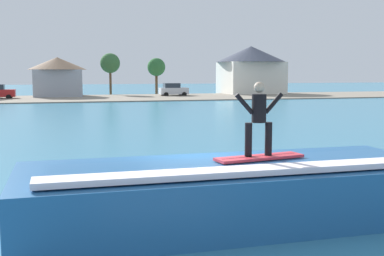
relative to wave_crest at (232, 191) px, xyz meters
name	(u,v)px	position (x,y,z in m)	size (l,w,h in m)	color
ground_plane	(201,205)	(-0.33, 1.33, -0.66)	(260.00, 260.00, 0.00)	teal
wave_crest	(232,191)	(0.00, 0.00, 0.00)	(9.33, 3.43, 1.40)	#215991
surfboard	(260,157)	(0.56, -0.19, 0.77)	(2.11, 0.82, 0.06)	#D8333F
surfer	(259,115)	(0.54, -0.16, 1.71)	(1.14, 0.32, 1.63)	black
shoreline_bank	(87,98)	(-0.33, 52.35, -0.60)	(120.00, 16.33, 0.13)	gray
car_far_shore	(173,90)	(11.67, 55.19, 0.28)	(3.93, 2.15, 1.86)	silver
house_gabled_white	(251,67)	(24.90, 59.14, 3.46)	(10.74, 10.74, 7.34)	silver
house_small_cottage	(58,75)	(-3.81, 57.67, 2.30)	(7.83, 7.83, 5.38)	#9EA3AD
tree_tall_bare	(110,63)	(3.65, 61.25, 3.98)	(2.90, 2.90, 6.15)	brown
tree_short_bushy	(156,67)	(10.54, 61.33, 3.42)	(2.71, 2.71, 5.50)	brown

